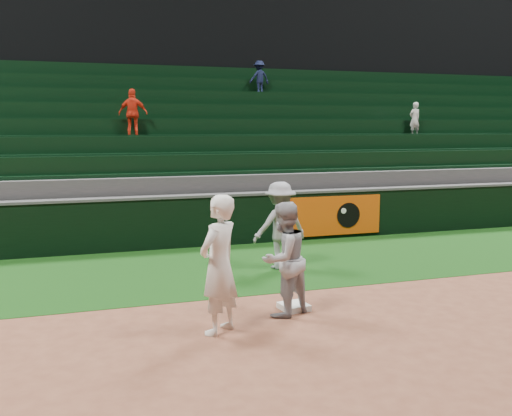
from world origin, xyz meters
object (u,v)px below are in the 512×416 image
(first_base, at_px, (294,307))
(first_baseman, at_px, (219,265))
(baserunner, at_px, (284,259))
(base_coach, at_px, (280,225))

(first_base, bearing_deg, first_baseman, -155.47)
(first_base, xyz_separation_m, first_baseman, (-1.36, -0.62, 0.93))
(baserunner, xyz_separation_m, base_coach, (0.94, 2.72, 0.01))
(first_baseman, xyz_separation_m, base_coach, (2.06, 3.16, -0.09))
(first_baseman, relative_size, baserunner, 1.12)
(first_base, distance_m, base_coach, 2.76)
(first_baseman, xyz_separation_m, baserunner, (1.12, 0.44, -0.10))
(baserunner, distance_m, base_coach, 2.88)
(first_base, relative_size, first_baseman, 0.21)
(first_base, relative_size, baserunner, 0.23)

